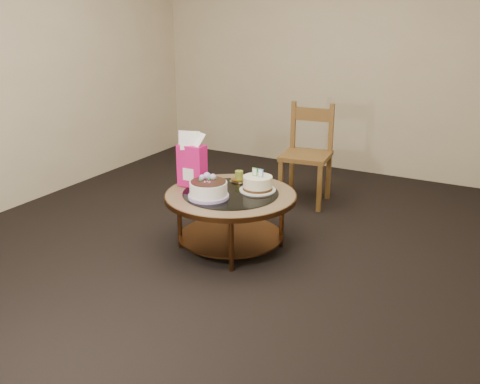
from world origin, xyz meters
The scene contains 8 objects.
ground centered at (0.00, 0.00, 0.00)m, with size 5.00×5.00×0.00m, color black.
room_walls centered at (0.00, 0.00, 1.54)m, with size 4.52×5.02×2.61m.
coffee_table centered at (0.00, 0.00, 0.38)m, with size 1.02×1.02×0.46m.
decorated_cake centered at (-0.09, -0.17, 0.52)m, with size 0.31×0.31×0.18m.
cream_cake centered at (0.16, 0.15, 0.51)m, with size 0.28×0.28×0.18m.
gift_bag centered at (-0.35, 0.00, 0.67)m, with size 0.22×0.16×0.43m.
pillar_candle centered at (-0.08, 0.28, 0.49)m, with size 0.13×0.13×0.10m.
dining_chair centered at (0.12, 1.27, 0.48)m, with size 0.49×0.49×0.95m.
Camera 1 is at (1.91, -3.36, 1.83)m, focal length 40.00 mm.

